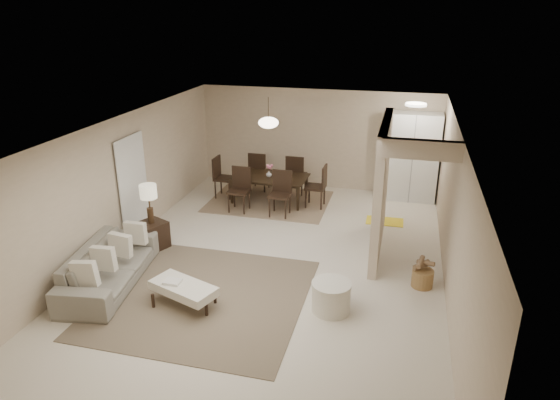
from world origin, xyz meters
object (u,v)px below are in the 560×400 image
(sofa, at_px, (109,266))
(wicker_basket, at_px, (422,278))
(round_pouf, at_px, (331,297))
(ottoman_bench, at_px, (183,289))
(side_table, at_px, (153,235))
(dining_table, at_px, (269,189))
(pantry_cabinet, at_px, (412,157))

(sofa, relative_size, wicker_basket, 6.56)
(round_pouf, bearing_deg, ottoman_bench, -168.92)
(side_table, height_order, dining_table, dining_table)
(round_pouf, bearing_deg, side_table, 160.91)
(side_table, xyz_separation_m, round_pouf, (3.67, -1.27, -0.03))
(sofa, distance_m, round_pouf, 3.72)
(pantry_cabinet, relative_size, ottoman_bench, 1.80)
(sofa, height_order, wicker_basket, sofa)
(sofa, distance_m, ottoman_bench, 1.51)
(sofa, bearing_deg, pantry_cabinet, -50.38)
(side_table, xyz_separation_m, wicker_basket, (5.03, -0.19, -0.12))
(round_pouf, bearing_deg, sofa, -177.87)
(sofa, xyz_separation_m, dining_table, (1.56, 4.33, -0.02))
(pantry_cabinet, height_order, ottoman_bench, pantry_cabinet)
(pantry_cabinet, height_order, sofa, pantry_cabinet)
(ottoman_bench, bearing_deg, side_table, 149.90)
(round_pouf, distance_m, wicker_basket, 1.75)
(pantry_cabinet, xyz_separation_m, sofa, (-4.80, -5.37, -0.71))
(ottoman_bench, distance_m, round_pouf, 2.28)
(round_pouf, xyz_separation_m, dining_table, (-2.15, 4.19, 0.08))
(side_table, relative_size, round_pouf, 0.87)
(pantry_cabinet, height_order, wicker_basket, pantry_cabinet)
(ottoman_bench, bearing_deg, wicker_basket, 42.85)
(wicker_basket, xyz_separation_m, dining_table, (-3.52, 3.11, 0.16))
(ottoman_bench, distance_m, wicker_basket, 3.91)
(sofa, distance_m, wicker_basket, 5.23)
(wicker_basket, bearing_deg, ottoman_bench, -157.10)
(pantry_cabinet, distance_m, ottoman_bench, 6.61)
(pantry_cabinet, bearing_deg, wicker_basket, -86.10)
(ottoman_bench, distance_m, side_table, 2.23)
(wicker_basket, distance_m, dining_table, 4.70)
(sofa, distance_m, side_table, 1.41)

